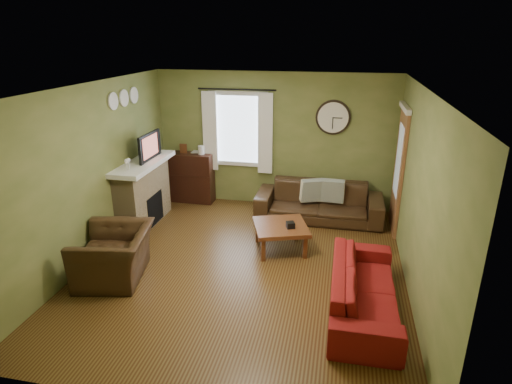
% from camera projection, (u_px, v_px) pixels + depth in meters
% --- Properties ---
extents(floor, '(4.60, 5.20, 0.00)m').
position_uv_depth(floor, '(244.00, 267.00, 6.33)').
color(floor, '#4C3215').
rests_on(floor, ground).
extents(ceiling, '(4.60, 5.20, 0.00)m').
position_uv_depth(ceiling, '(242.00, 88.00, 5.43)').
color(ceiling, white).
rests_on(ceiling, ground).
extents(wall_left, '(0.00, 5.20, 2.60)m').
position_uv_depth(wall_left, '(92.00, 174.00, 6.32)').
color(wall_left, olive).
rests_on(wall_left, ground).
extents(wall_right, '(0.00, 5.20, 2.60)m').
position_uv_depth(wall_right, '(419.00, 197.00, 5.44)').
color(wall_right, olive).
rests_on(wall_right, ground).
extents(wall_back, '(4.60, 0.00, 2.60)m').
position_uv_depth(wall_back, '(274.00, 141.00, 8.27)').
color(wall_back, olive).
rests_on(wall_back, ground).
extents(wall_front, '(4.60, 0.00, 2.60)m').
position_uv_depth(wall_front, '(170.00, 288.00, 3.49)').
color(wall_front, olive).
rests_on(wall_front, ground).
extents(fireplace, '(0.40, 1.40, 1.10)m').
position_uv_depth(fireplace, '(144.00, 195.00, 7.60)').
color(fireplace, tan).
rests_on(fireplace, floor).
extents(firebox, '(0.04, 0.60, 0.55)m').
position_uv_depth(firebox, '(155.00, 209.00, 7.65)').
color(firebox, black).
rests_on(firebox, fireplace).
extents(mantel, '(0.58, 1.60, 0.08)m').
position_uv_depth(mantel, '(142.00, 163.00, 7.38)').
color(mantel, white).
rests_on(mantel, fireplace).
extents(tv, '(0.08, 0.60, 0.35)m').
position_uv_depth(tv, '(146.00, 149.00, 7.44)').
color(tv, black).
rests_on(tv, mantel).
extents(tv_screen, '(0.02, 0.62, 0.36)m').
position_uv_depth(tv_screen, '(150.00, 146.00, 7.41)').
color(tv_screen, '#994C3F').
rests_on(tv_screen, mantel).
extents(medallion_left, '(0.28, 0.28, 0.03)m').
position_uv_depth(medallion_left, '(113.00, 101.00, 6.72)').
color(medallion_left, white).
rests_on(medallion_left, wall_left).
extents(medallion_mid, '(0.28, 0.28, 0.03)m').
position_uv_depth(medallion_mid, '(124.00, 98.00, 7.04)').
color(medallion_mid, white).
rests_on(medallion_mid, wall_left).
extents(medallion_right, '(0.28, 0.28, 0.03)m').
position_uv_depth(medallion_right, '(134.00, 95.00, 7.36)').
color(medallion_right, white).
rests_on(medallion_right, wall_left).
extents(window_pane, '(1.00, 0.02, 1.30)m').
position_uv_depth(window_pane, '(238.00, 129.00, 8.31)').
color(window_pane, silver).
rests_on(window_pane, wall_back).
extents(curtain_rod, '(0.03, 0.03, 1.50)m').
position_uv_depth(curtain_rod, '(237.00, 89.00, 7.95)').
color(curtain_rod, black).
rests_on(curtain_rod, wall_back).
extents(curtain_left, '(0.28, 0.04, 1.55)m').
position_uv_depth(curtain_left, '(210.00, 132.00, 8.34)').
color(curtain_left, white).
rests_on(curtain_left, wall_back).
extents(curtain_right, '(0.28, 0.04, 1.55)m').
position_uv_depth(curtain_right, '(265.00, 134.00, 8.13)').
color(curtain_right, white).
rests_on(curtain_right, wall_back).
extents(wall_clock, '(0.64, 0.06, 0.64)m').
position_uv_depth(wall_clock, '(333.00, 118.00, 7.84)').
color(wall_clock, white).
rests_on(wall_clock, wall_back).
extents(door, '(0.05, 0.90, 2.10)m').
position_uv_depth(door, '(399.00, 172.00, 7.23)').
color(door, brown).
rests_on(door, floor).
extents(bookshelf, '(0.85, 0.36, 1.01)m').
position_uv_depth(bookshelf, '(193.00, 178.00, 8.67)').
color(bookshelf, black).
rests_on(bookshelf, floor).
extents(book, '(0.17, 0.23, 0.02)m').
position_uv_depth(book, '(193.00, 154.00, 8.62)').
color(book, '#5A2F16').
rests_on(book, bookshelf).
extents(sofa_brown, '(2.29, 0.90, 0.67)m').
position_uv_depth(sofa_brown, '(319.00, 202.00, 7.88)').
color(sofa_brown, '#322012').
rests_on(sofa_brown, floor).
extents(pillow_left, '(0.44, 0.28, 0.43)m').
position_uv_depth(pillow_left, '(312.00, 190.00, 7.83)').
color(pillow_left, gray).
rests_on(pillow_left, sofa_brown).
extents(pillow_right, '(0.44, 0.16, 0.43)m').
position_uv_depth(pillow_right, '(332.00, 191.00, 7.81)').
color(pillow_right, gray).
rests_on(pillow_right, sofa_brown).
extents(sofa_red, '(0.80, 2.04, 0.59)m').
position_uv_depth(sofa_red, '(364.00, 289.00, 5.27)').
color(sofa_red, maroon).
rests_on(sofa_red, floor).
extents(armchair, '(1.14, 1.25, 0.70)m').
position_uv_depth(armchair, '(114.00, 255.00, 5.96)').
color(armchair, '#322012').
rests_on(armchair, floor).
extents(coffee_table, '(1.02, 1.02, 0.43)m').
position_uv_depth(coffee_table, '(280.00, 237.00, 6.78)').
color(coffee_table, '#5A2F16').
rests_on(coffee_table, floor).
extents(tissue_box, '(0.16, 0.16, 0.09)m').
position_uv_depth(tissue_box, '(290.00, 229.00, 6.62)').
color(tissue_box, black).
rests_on(tissue_box, coffee_table).
extents(wine_glass_a, '(0.07, 0.07, 0.19)m').
position_uv_depth(wine_glass_a, '(127.00, 165.00, 6.82)').
color(wine_glass_a, white).
rests_on(wine_glass_a, mantel).
extents(wine_glass_b, '(0.07, 0.07, 0.19)m').
position_uv_depth(wine_glass_b, '(129.00, 164.00, 6.89)').
color(wine_glass_b, white).
rests_on(wine_glass_b, mantel).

